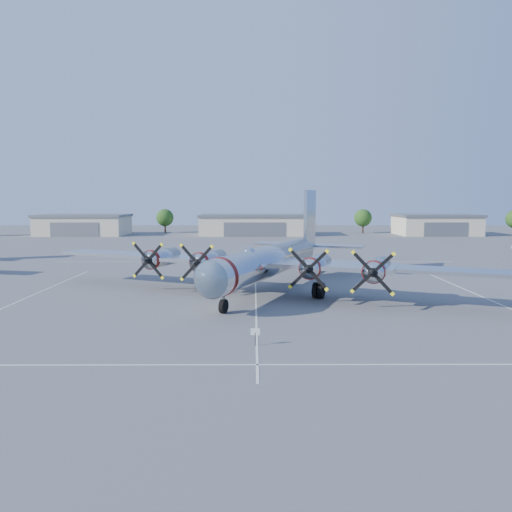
{
  "coord_description": "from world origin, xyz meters",
  "views": [
    {
      "loc": [
        -0.21,
        -49.62,
        9.45
      ],
      "look_at": [
        0.05,
        4.84,
        3.2
      ],
      "focal_mm": 35.0,
      "sensor_mm": 36.0,
      "label": 1
    }
  ],
  "objects_px": {
    "hangar_center": "(254,225)",
    "tree_west": "(165,218)",
    "tree_east": "(363,218)",
    "info_placard": "(255,334)",
    "hangar_west": "(84,225)",
    "main_bomber_b29": "(271,290)",
    "hangar_east": "(436,224)"
  },
  "relations": [
    {
      "from": "tree_east",
      "to": "info_placard",
      "type": "xyz_separation_m",
      "value": [
        -30.1,
        -106.23,
        -3.42
      ]
    },
    {
      "from": "hangar_west",
      "to": "tree_east",
      "type": "relative_size",
      "value": 3.4
    },
    {
      "from": "tree_west",
      "to": "info_placard",
      "type": "relative_size",
      "value": 5.83
    },
    {
      "from": "hangar_west",
      "to": "hangar_east",
      "type": "height_order",
      "value": "same"
    },
    {
      "from": "main_bomber_b29",
      "to": "hangar_west",
      "type": "bearing_deg",
      "value": 142.71
    },
    {
      "from": "hangar_center",
      "to": "tree_west",
      "type": "height_order",
      "value": "tree_west"
    },
    {
      "from": "hangar_east",
      "to": "tree_west",
      "type": "height_order",
      "value": "tree_west"
    },
    {
      "from": "hangar_center",
      "to": "main_bomber_b29",
      "type": "relative_size",
      "value": 0.6
    },
    {
      "from": "hangar_center",
      "to": "tree_west",
      "type": "bearing_deg",
      "value": 162.18
    },
    {
      "from": "hangar_center",
      "to": "main_bomber_b29",
      "type": "bearing_deg",
      "value": -88.85
    },
    {
      "from": "hangar_east",
      "to": "hangar_center",
      "type": "bearing_deg",
      "value": -180.0
    },
    {
      "from": "tree_east",
      "to": "info_placard",
      "type": "height_order",
      "value": "tree_east"
    },
    {
      "from": "tree_east",
      "to": "hangar_east",
      "type": "bearing_deg",
      "value": -18.54
    },
    {
      "from": "hangar_west",
      "to": "main_bomber_b29",
      "type": "distance_m",
      "value": 93.19
    },
    {
      "from": "tree_west",
      "to": "main_bomber_b29",
      "type": "relative_size",
      "value": 0.14
    },
    {
      "from": "info_placard",
      "to": "tree_east",
      "type": "bearing_deg",
      "value": 75.8
    },
    {
      "from": "info_placard",
      "to": "hangar_east",
      "type": "bearing_deg",
      "value": 65.97
    },
    {
      "from": "tree_west",
      "to": "info_placard",
      "type": "distance_m",
      "value": 111.11
    },
    {
      "from": "tree_east",
      "to": "tree_west",
      "type": "bearing_deg",
      "value": 177.92
    },
    {
      "from": "hangar_east",
      "to": "info_placard",
      "type": "xyz_separation_m",
      "value": [
        -48.1,
        -100.2,
        -1.91
      ]
    },
    {
      "from": "hangar_west",
      "to": "tree_west",
      "type": "xyz_separation_m",
      "value": [
        20.0,
        8.04,
        1.51
      ]
    },
    {
      "from": "tree_west",
      "to": "tree_east",
      "type": "xyz_separation_m",
      "value": [
        55.0,
        -2.0,
        0.0
      ]
    },
    {
      "from": "tree_east",
      "to": "info_placard",
      "type": "distance_m",
      "value": 110.47
    },
    {
      "from": "main_bomber_b29",
      "to": "info_placard",
      "type": "relative_size",
      "value": 41.92
    },
    {
      "from": "hangar_east",
      "to": "tree_east",
      "type": "xyz_separation_m",
      "value": [
        -18.0,
        6.04,
        1.51
      ]
    },
    {
      "from": "hangar_center",
      "to": "tree_east",
      "type": "distance_m",
      "value": 30.64
    },
    {
      "from": "main_bomber_b29",
      "to": "info_placard",
      "type": "height_order",
      "value": "main_bomber_b29"
    },
    {
      "from": "hangar_west",
      "to": "tree_east",
      "type": "height_order",
      "value": "tree_east"
    },
    {
      "from": "info_placard",
      "to": "hangar_center",
      "type": "bearing_deg",
      "value": 91.56
    },
    {
      "from": "hangar_center",
      "to": "hangar_east",
      "type": "relative_size",
      "value": 1.39
    },
    {
      "from": "hangar_west",
      "to": "main_bomber_b29",
      "type": "height_order",
      "value": "hangar_west"
    },
    {
      "from": "main_bomber_b29",
      "to": "info_placard",
      "type": "bearing_deg",
      "value": -72.34
    }
  ]
}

